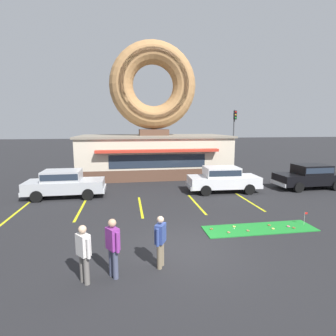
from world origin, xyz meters
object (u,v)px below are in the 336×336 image
pedestrian_hooded_kid (113,245)px  trash_bin (227,173)px  car_silver (64,182)px  car_black (310,175)px  golf_ball (234,229)px  pedestrian_blue_sweater_man (84,251)px  pedestrian_leather_jacket_man (160,239)px  putting_flag_pin (305,215)px  traffic_light_pole (234,130)px  car_white (223,178)px

pedestrian_hooded_kid → trash_bin: (8.14, 12.30, -0.44)m
car_silver → car_black: same height
golf_ball → pedestrian_blue_sweater_man: 6.14m
pedestrian_hooded_kid → pedestrian_leather_jacket_man: size_ratio=1.07×
pedestrian_leather_jacket_man → pedestrian_hooded_kid: bearing=-166.7°
trash_bin → pedestrian_hooded_kid: bearing=-123.5°
pedestrian_hooded_kid → pedestrian_leather_jacket_man: pedestrian_hooded_kid is taller
pedestrian_hooded_kid → pedestrian_leather_jacket_man: 1.39m
pedestrian_blue_sweater_man → putting_flag_pin: bearing=18.0°
car_silver → car_black: 15.72m
putting_flag_pin → car_silver: (-11.01, 6.28, 0.43)m
pedestrian_leather_jacket_man → traffic_light_pole: traffic_light_pole is taller
car_black → trash_bin: car_black is taller
golf_ball → pedestrian_hooded_kid: 5.43m
golf_ball → traffic_light_pole: traffic_light_pole is taller
golf_ball → car_white: car_white is taller
putting_flag_pin → car_silver: size_ratio=0.12×
putting_flag_pin → trash_bin: (0.33, 9.68, 0.06)m
golf_ball → putting_flag_pin: size_ratio=0.08×
car_black → pedestrian_hooded_kid: (-12.51, -8.60, 0.06)m
car_silver → trash_bin: size_ratio=4.69×
car_silver → pedestrian_leather_jacket_man: car_silver is taller
traffic_light_pole → golf_ball: bearing=-112.7°
putting_flag_pin → pedestrian_blue_sweater_man: 9.00m
golf_ball → car_white: bearing=73.6°
pedestrian_blue_sweater_man → car_black: bearing=33.4°
car_black → car_silver: bearing=178.9°
car_silver → pedestrian_hooded_kid: bearing=-70.2°
car_silver → putting_flag_pin: bearing=-29.7°
putting_flag_pin → pedestrian_blue_sweater_man: (-8.55, -2.77, 0.45)m
golf_ball → car_white: size_ratio=0.01×
golf_ball → trash_bin: (3.48, 9.66, 0.45)m
pedestrian_blue_sweater_man → traffic_light_pole: 23.38m
pedestrian_leather_jacket_man → traffic_light_pole: 21.92m
pedestrian_hooded_kid → traffic_light_pole: bearing=59.0°
golf_ball → pedestrian_hooded_kid: bearing=-150.5°
pedestrian_leather_jacket_man → trash_bin: (6.78, 11.98, -0.37)m
car_black → traffic_light_pole: size_ratio=0.79×
trash_bin → traffic_light_pole: (3.54, 7.15, 3.21)m
car_silver → pedestrian_blue_sweater_man: bearing=-74.8°
pedestrian_blue_sweater_man → pedestrian_leather_jacket_man: 2.16m
putting_flag_pin → pedestrian_leather_jacket_man: (-6.45, -2.30, 0.43)m
pedestrian_blue_sweater_man → car_white: bearing=50.8°
car_silver → trash_bin: 11.85m
car_white → pedestrian_blue_sweater_man: (-7.17, -8.80, 0.02)m
putting_flag_pin → car_black: size_ratio=0.12×
car_white → pedestrian_hooded_kid: (-6.42, -8.65, 0.06)m
putting_flag_pin → car_silver: 12.68m
car_silver → traffic_light_pole: size_ratio=0.79×
pedestrian_hooded_kid → pedestrian_leather_jacket_man: bearing=13.3°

